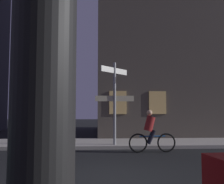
% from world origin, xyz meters
% --- Properties ---
extents(ground_plane, '(80.00, 80.00, 0.00)m').
position_xyz_m(ground_plane, '(0.00, 0.00, 0.00)').
color(ground_plane, black).
extents(sidewalk_kerb, '(40.00, 2.88, 0.14)m').
position_xyz_m(sidewalk_kerb, '(0.00, 5.97, 0.07)').
color(sidewalk_kerb, '#9E9991').
rests_on(sidewalk_kerb, ground_plane).
extents(signpost, '(1.67, 1.23, 3.53)m').
position_xyz_m(signpost, '(0.40, 4.99, 2.24)').
color(signpost, gray).
rests_on(signpost, sidewalk_kerb).
extents(cyclist, '(1.82, 0.34, 1.61)m').
position_xyz_m(cyclist, '(1.70, 3.75, 0.75)').
color(cyclist, black).
rests_on(cyclist, ground_plane).
extents(building_right_block, '(10.47, 9.29, 19.36)m').
position_xyz_m(building_right_block, '(4.91, 11.86, 9.68)').
color(building_right_block, '#4C443D').
rests_on(building_right_block, ground_plane).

